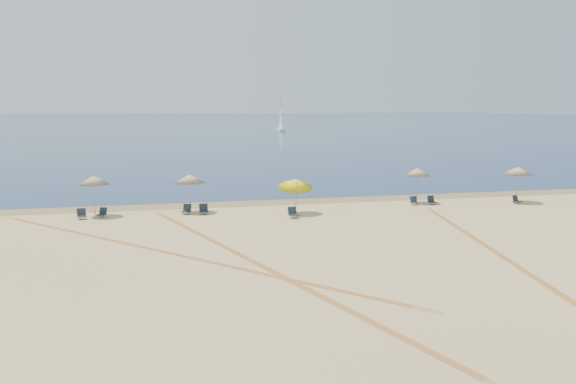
% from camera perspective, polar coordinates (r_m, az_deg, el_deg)
% --- Properties ---
extents(ground, '(160.00, 160.00, 0.00)m').
position_cam_1_polar(ground, '(21.49, 12.45, -11.02)').
color(ground, tan).
rests_on(ground, ground).
extents(ocean, '(500.00, 500.00, 0.00)m').
position_cam_1_polar(ocean, '(243.50, -11.11, 6.52)').
color(ocean, '#0C2151').
rests_on(ocean, ground).
extents(wet_sand, '(500.00, 500.00, 0.00)m').
position_cam_1_polar(wet_sand, '(43.74, -1.19, -0.94)').
color(wet_sand, olive).
rests_on(wet_sand, ground).
extents(umbrella_1, '(1.96, 1.96, 2.66)m').
position_cam_1_polar(umbrella_1, '(39.65, -17.86, 1.07)').
color(umbrella_1, gray).
rests_on(umbrella_1, ground).
extents(umbrella_2, '(2.02, 2.02, 2.58)m').
position_cam_1_polar(umbrella_2, '(39.66, -9.26, 1.25)').
color(umbrella_2, gray).
rests_on(umbrella_2, ground).
extents(umbrella_3, '(2.28, 2.34, 2.56)m').
position_cam_1_polar(umbrella_3, '(38.66, 0.69, 0.83)').
color(umbrella_3, gray).
rests_on(umbrella_3, ground).
extents(umbrella_4, '(1.88, 1.88, 2.59)m').
position_cam_1_polar(umbrella_4, '(43.88, 12.08, 1.87)').
color(umbrella_4, gray).
rests_on(umbrella_4, ground).
extents(umbrella_5, '(2.17, 2.17, 2.65)m').
position_cam_1_polar(umbrella_5, '(46.21, 20.85, 1.89)').
color(umbrella_5, gray).
rests_on(umbrella_5, ground).
extents(chair_1, '(0.64, 0.72, 0.64)m').
position_cam_1_polar(chair_1, '(39.39, -18.88, -2.01)').
color(chair_1, black).
rests_on(chair_1, ground).
extents(chair_2, '(0.67, 0.72, 0.59)m').
position_cam_1_polar(chair_2, '(39.69, -17.11, -1.89)').
color(chair_2, black).
rests_on(chair_2, ground).
extents(chair_3, '(0.74, 0.79, 0.64)m').
position_cam_1_polar(chair_3, '(39.46, -9.55, -1.66)').
color(chair_3, black).
rests_on(chair_3, ground).
extents(chair_4, '(0.57, 0.66, 0.66)m').
position_cam_1_polar(chair_4, '(39.31, -7.95, -1.65)').
color(chair_4, black).
rests_on(chair_4, ground).
extents(chair_5, '(0.68, 0.76, 0.68)m').
position_cam_1_polar(chair_5, '(37.65, 0.49, -2.00)').
color(chair_5, black).
rests_on(chair_5, ground).
extents(chair_6, '(0.53, 0.61, 0.59)m').
position_cam_1_polar(chair_6, '(43.44, 11.81, -0.84)').
color(chair_6, black).
rests_on(chair_6, ground).
extents(chair_7, '(0.56, 0.64, 0.61)m').
position_cam_1_polar(chair_7, '(43.88, 13.40, -0.79)').
color(chair_7, black).
rests_on(chair_7, ground).
extents(chair_8, '(0.63, 0.69, 0.59)m').
position_cam_1_polar(chair_8, '(45.97, 20.75, -0.71)').
color(chair_8, black).
rests_on(chair_8, ground).
extents(sailboat_0, '(1.61, 5.84, 8.65)m').
position_cam_1_polar(sailboat_0, '(158.30, -0.70, 6.73)').
color(sailboat_0, white).
rests_on(sailboat_0, ocean).
extents(tire_tracks, '(52.02, 42.85, 0.00)m').
position_cam_1_polar(tire_tracks, '(28.02, 1.50, -6.24)').
color(tire_tracks, tan).
rests_on(tire_tracks, ground).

